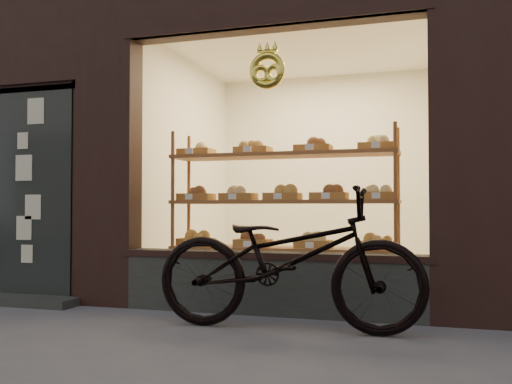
% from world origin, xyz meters
% --- Properties ---
extents(ground, '(90.00, 90.00, 0.00)m').
position_xyz_m(ground, '(0.00, 0.00, 0.00)').
color(ground, '#4A4B56').
extents(display_shelf, '(2.20, 0.45, 1.70)m').
position_xyz_m(display_shelf, '(0.45, 2.55, 0.87)').
color(display_shelf, brown).
rests_on(display_shelf, ground).
extents(bicycle, '(2.12, 0.79, 1.10)m').
position_xyz_m(bicycle, '(0.75, 1.52, 0.55)').
color(bicycle, black).
rests_on(bicycle, ground).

